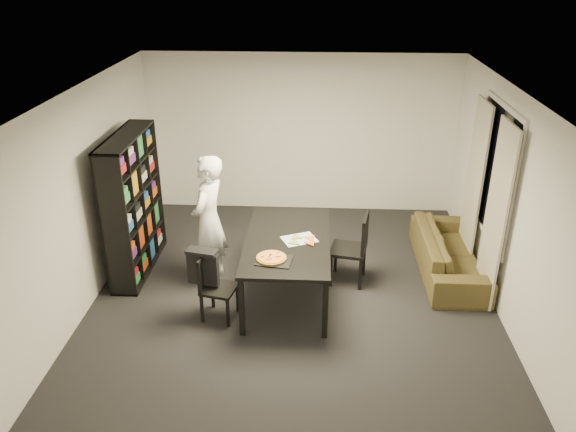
# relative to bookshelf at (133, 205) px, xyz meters

# --- Properties ---
(room) EXTENTS (5.01, 5.51, 2.61)m
(room) POSITION_rel_bookshelf_xyz_m (2.16, -0.60, 0.35)
(room) COLOR black
(room) RESTS_ON ground
(window_pane) EXTENTS (0.02, 1.40, 1.60)m
(window_pane) POSITION_rel_bookshelf_xyz_m (4.64, -0.00, 0.55)
(window_pane) COLOR black
(window_pane) RESTS_ON room
(window_frame) EXTENTS (0.03, 1.52, 1.72)m
(window_frame) POSITION_rel_bookshelf_xyz_m (4.64, -0.00, 0.55)
(window_frame) COLOR white
(window_frame) RESTS_ON room
(curtain_left) EXTENTS (0.03, 0.70, 2.25)m
(curtain_left) POSITION_rel_bookshelf_xyz_m (4.56, -0.52, 0.20)
(curtain_left) COLOR #BAB49F
(curtain_left) RESTS_ON room
(curtain_right) EXTENTS (0.03, 0.70, 2.25)m
(curtain_right) POSITION_rel_bookshelf_xyz_m (4.56, 0.52, 0.20)
(curtain_right) COLOR #BAB49F
(curtain_right) RESTS_ON room
(bookshelf) EXTENTS (0.35, 1.50, 1.90)m
(bookshelf) POSITION_rel_bookshelf_xyz_m (0.00, 0.00, 0.00)
(bookshelf) COLOR black
(bookshelf) RESTS_ON room
(dining_table) EXTENTS (1.04, 1.87, 0.78)m
(dining_table) POSITION_rel_bookshelf_xyz_m (2.08, -0.56, -0.24)
(dining_table) COLOR black
(dining_table) RESTS_ON room
(chair_left) EXTENTS (0.45, 0.45, 0.81)m
(chair_left) POSITION_rel_bookshelf_xyz_m (1.23, -1.09, -0.49)
(chair_left) COLOR black
(chair_left) RESTS_ON room
(chair_right) EXTENTS (0.52, 0.52, 0.97)m
(chair_right) POSITION_rel_bookshelf_xyz_m (2.95, -0.21, -0.40)
(chair_right) COLOR black
(chair_right) RESTS_ON room
(draped_jacket) EXTENTS (0.39, 0.23, 0.45)m
(draped_jacket) POSITION_rel_bookshelf_xyz_m (1.12, -1.07, -0.28)
(draped_jacket) COLOR black
(draped_jacket) RESTS_ON chair_left
(person) EXTENTS (0.55, 0.71, 1.74)m
(person) POSITION_rel_bookshelf_xyz_m (1.06, -0.29, -0.08)
(person) COLOR white
(person) RESTS_ON room
(baking_tray) EXTENTS (0.44, 0.38, 0.01)m
(baking_tray) POSITION_rel_bookshelf_xyz_m (1.96, -1.09, -0.16)
(baking_tray) COLOR black
(baking_tray) RESTS_ON dining_table
(pepperoni_pizza) EXTENTS (0.35, 0.35, 0.03)m
(pepperoni_pizza) POSITION_rel_bookshelf_xyz_m (1.92, -1.08, -0.14)
(pepperoni_pizza) COLOR olive
(pepperoni_pizza) RESTS_ON dining_table
(kitchen_towel) EXTENTS (0.49, 0.44, 0.01)m
(kitchen_towel) POSITION_rel_bookshelf_xyz_m (2.23, -0.56, -0.17)
(kitchen_towel) COLOR silver
(kitchen_towel) RESTS_ON dining_table
(pizza_slices) EXTENTS (0.45, 0.42, 0.01)m
(pizza_slices) POSITION_rel_bookshelf_xyz_m (2.27, -0.60, -0.16)
(pizza_slices) COLOR #B38938
(pizza_slices) RESTS_ON dining_table
(sofa) EXTENTS (0.76, 1.94, 0.57)m
(sofa) POSITION_rel_bookshelf_xyz_m (4.24, 0.11, -0.67)
(sofa) COLOR #423C1A
(sofa) RESTS_ON room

